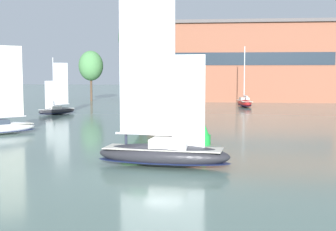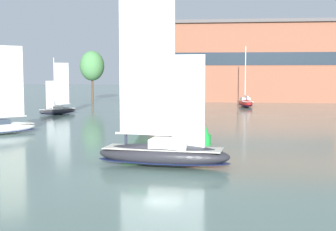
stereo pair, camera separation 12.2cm
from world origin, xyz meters
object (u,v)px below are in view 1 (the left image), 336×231
at_px(tree_shore_left, 141,38).
at_px(sailboat_moored_far_slip, 57,110).
at_px(sailboat_main, 163,151).
at_px(sailboat_moored_near_marina, 1,126).
at_px(channel_buoy, 204,135).
at_px(tree_shore_right, 91,66).
at_px(sailboat_moored_mid_channel, 244,102).

height_order(tree_shore_left, sailboat_moored_far_slip, tree_shore_left).
height_order(tree_shore_left, sailboat_main, tree_shore_left).
xyz_separation_m(tree_shore_left, sailboat_moored_near_marina, (-5.90, -53.50, -12.97)).
bearing_deg(sailboat_moored_near_marina, channel_buoy, -12.06).
relative_size(tree_shore_right, sailboat_main, 0.86).
bearing_deg(sailboat_main, sailboat_moored_mid_channel, 81.61).
relative_size(tree_shore_left, sailboat_moored_near_marina, 1.91).
xyz_separation_m(tree_shore_right, sailboat_moored_near_marina, (5.96, -56.03, -7.05)).
relative_size(tree_shore_right, sailboat_moored_mid_channel, 0.99).
bearing_deg(sailboat_main, tree_shore_left, 101.03).
bearing_deg(sailboat_moored_near_marina, sailboat_moored_mid_channel, 57.07).
bearing_deg(sailboat_main, channel_buoy, 76.22).
bearing_deg(sailboat_moored_mid_channel, sailboat_moored_near_marina, -122.93).
relative_size(sailboat_moored_near_marina, channel_buoy, 4.70).
bearing_deg(sailboat_moored_near_marina, tree_shore_left, 83.71).
xyz_separation_m(tree_shore_right, sailboat_moored_far_slip, (3.82, -33.15, -7.15)).
height_order(tree_shore_left, sailboat_moored_mid_channel, tree_shore_left).
xyz_separation_m(sailboat_main, sailboat_moored_far_slip, (-21.34, 37.65, -0.30)).
distance_m(sailboat_moored_near_marina, sailboat_moored_mid_channel, 50.92).
height_order(tree_shore_right, channel_buoy, tree_shore_right).
height_order(sailboat_moored_near_marina, sailboat_moored_far_slip, sailboat_moored_near_marina).
height_order(sailboat_main, sailboat_moored_near_marina, sailboat_main).
distance_m(tree_shore_right, sailboat_moored_far_slip, 34.13).
height_order(tree_shore_left, tree_shore_right, tree_shore_left).
distance_m(sailboat_main, sailboat_moored_far_slip, 43.28).
distance_m(tree_shore_right, sailboat_moored_mid_channel, 36.87).
bearing_deg(tree_shore_right, sailboat_moored_far_slip, -83.43).
distance_m(sailboat_moored_near_marina, channel_buoy, 22.17).
height_order(tree_shore_right, sailboat_main, sailboat_main).
bearing_deg(sailboat_main, sailboat_moored_near_marina, 142.43).
xyz_separation_m(sailboat_moored_near_marina, sailboat_moored_mid_channel, (27.68, 42.74, -0.08)).
xyz_separation_m(sailboat_moored_near_marina, channel_buoy, (21.68, -4.63, 0.02)).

